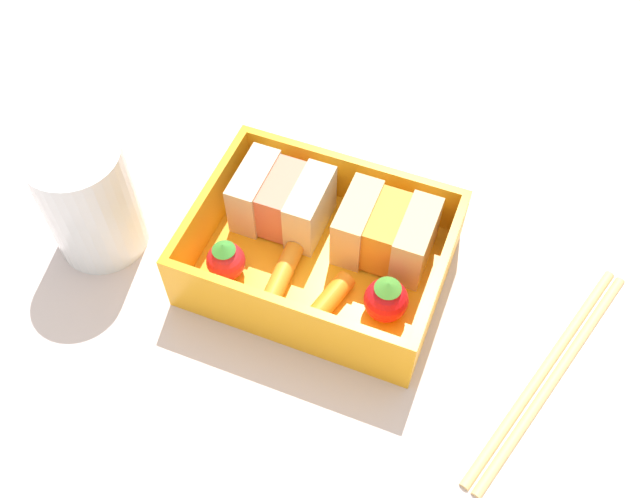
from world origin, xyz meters
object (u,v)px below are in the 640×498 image
object	(u,v)px
carrot_stick_left	(283,272)
strawberry_left	(226,260)
sandwich_center_left	(386,232)
strawberry_far_left	(386,299)
carrot_stick_far_left	(328,301)
drinking_glass	(89,200)
chopstick_pair	(550,373)
sandwich_left	(282,200)

from	to	relation	value
carrot_stick_left	strawberry_left	bearing A→B (deg)	-165.66
sandwich_center_left	strawberry_left	size ratio (longest dim) A/B	1.95
strawberry_far_left	carrot_stick_left	bearing A→B (deg)	179.95
carrot_stick_far_left	drinking_glass	size ratio (longest dim) A/B	0.47
carrot_stick_left	drinking_glass	world-z (taller)	drinking_glass
sandwich_center_left	carrot_stick_left	world-z (taller)	sandwich_center_left
strawberry_far_left	chopstick_pair	size ratio (longest dim) A/B	0.19
strawberry_left	strawberry_far_left	bearing A→B (deg)	4.94
sandwich_left	carrot_stick_left	distance (cm)	5.64
carrot_stick_left	carrot_stick_far_left	xyz separation A→B (cm)	(3.85, -1.06, 0.03)
carrot_stick_far_left	sandwich_left	bearing A→B (deg)	134.71
sandwich_left	carrot_stick_far_left	world-z (taller)	sandwich_left
strawberry_left	sandwich_left	bearing A→B (deg)	73.00
sandwich_left	sandwich_center_left	xyz separation A→B (cm)	(8.08, 0.00, 0.00)
sandwich_center_left	drinking_glass	size ratio (longest dim) A/B	0.69
strawberry_left	sandwich_center_left	bearing A→B (deg)	31.17
sandwich_center_left	chopstick_pair	bearing A→B (deg)	-20.06
strawberry_far_left	drinking_glass	size ratio (longest dim) A/B	0.38
sandwich_left	chopstick_pair	xyz separation A→B (cm)	(21.64, -4.95, -3.10)
drinking_glass	carrot_stick_left	bearing A→B (deg)	4.09
drinking_glass	chopstick_pair	bearing A→B (deg)	1.79
carrot_stick_far_left	chopstick_pair	bearing A→B (deg)	3.95
carrot_stick_far_left	strawberry_far_left	distance (cm)	4.08
strawberry_left	chopstick_pair	bearing A→B (deg)	2.53
sandwich_left	strawberry_left	size ratio (longest dim) A/B	1.95
sandwich_center_left	chopstick_pair	distance (cm)	14.77
strawberry_left	strawberry_far_left	world-z (taller)	strawberry_far_left
carrot_stick_far_left	strawberry_far_left	size ratio (longest dim) A/B	1.23
strawberry_left	carrot_stick_left	bearing A→B (deg)	14.34
sandwich_center_left	carrot_stick_far_left	distance (cm)	6.57
sandwich_left	carrot_stick_far_left	bearing A→B (deg)	-45.29
sandwich_left	sandwich_center_left	bearing A→B (deg)	0.00
carrot_stick_left	drinking_glass	distance (cm)	14.85
sandwich_center_left	chopstick_pair	world-z (taller)	sandwich_center_left
sandwich_center_left	strawberry_far_left	xyz separation A→B (cm)	(1.72, -4.99, -0.58)
strawberry_left	chopstick_pair	world-z (taller)	strawberry_left
sandwich_left	sandwich_center_left	world-z (taller)	same
sandwich_left	chopstick_pair	distance (cm)	22.42
drinking_glass	sandwich_center_left	bearing A→B (deg)	16.38
carrot_stick_far_left	carrot_stick_left	bearing A→B (deg)	164.65
sandwich_left	carrot_stick_far_left	xyz separation A→B (cm)	(5.97, -6.04, -1.53)
sandwich_left	strawberry_far_left	world-z (taller)	sandwich_left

